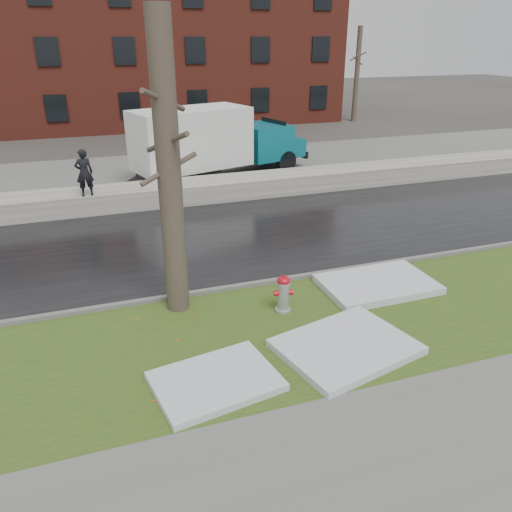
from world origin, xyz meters
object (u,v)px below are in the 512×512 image
object	(u,v)px
fire_hydrant	(283,292)
worker	(84,173)
tree	(169,172)
box_truck	(212,142)

from	to	relation	value
fire_hydrant	worker	world-z (taller)	worker
tree	worker	bearing A→B (deg)	103.02
tree	worker	distance (m)	7.93
fire_hydrant	box_truck	bearing A→B (deg)	93.48
fire_hydrant	worker	size ratio (longest dim) A/B	0.57
box_truck	worker	xyz separation A→B (m)	(-5.39, -3.44, -0.08)
tree	worker	xyz separation A→B (m)	(-1.75, 7.55, -1.71)
fire_hydrant	worker	distance (m)	9.48
fire_hydrant	tree	distance (m)	3.68
fire_hydrant	tree	size ratio (longest dim) A/B	0.15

